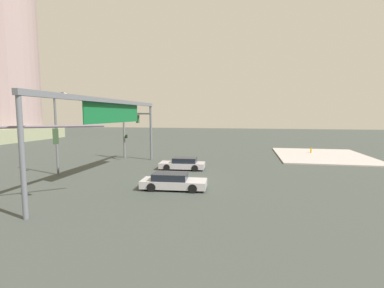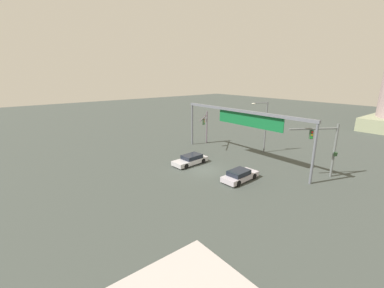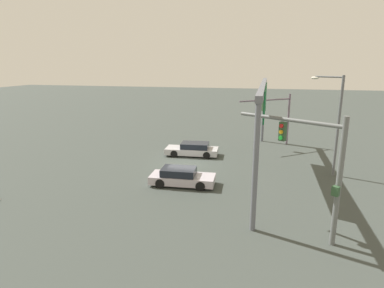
{
  "view_description": "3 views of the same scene",
  "coord_description": "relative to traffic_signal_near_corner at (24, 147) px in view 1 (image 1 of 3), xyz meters",
  "views": [
    {
      "loc": [
        -22.34,
        -5.22,
        5.5
      ],
      "look_at": [
        0.34,
        -0.79,
        3.06
      ],
      "focal_mm": 26.26,
      "sensor_mm": 36.0,
      "label": 1
    },
    {
      "loc": [
        21.16,
        -18.88,
        11.16
      ],
      "look_at": [
        -0.5,
        -1.5,
        3.43
      ],
      "focal_mm": 23.38,
      "sensor_mm": 36.0,
      "label": 2
    },
    {
      "loc": [
        25.05,
        6.56,
        8.21
      ],
      "look_at": [
        2.07,
        1.11,
        2.31
      ],
      "focal_mm": 29.93,
      "sensor_mm": 36.0,
      "label": 3
    }
  ],
  "objects": [
    {
      "name": "sedan_car_approaching",
      "position": [
        13.0,
        -6.49,
        -3.04
      ],
      "size": [
        2.11,
        4.58,
        1.21
      ],
      "rotation": [
        0.0,
        0.0,
        1.63
      ],
      "color": "#B6ADB9",
      "rests_on": "ground"
    },
    {
      "name": "sidewalk_corner",
      "position": [
        25.25,
        -22.5,
        -3.54
      ],
      "size": [
        14.27,
        11.37,
        0.15
      ],
      "primitive_type": "cube",
      "color": "#AFA6A2",
      "rests_on": "ground"
    },
    {
      "name": "traffic_signal_near_corner",
      "position": [
        0.0,
        0.0,
        0.0
      ],
      "size": [
        4.0,
        4.94,
        5.3
      ],
      "rotation": [
        0.0,
        0.0,
        -0.89
      ],
      "color": "slate",
      "rests_on": "ground"
    },
    {
      "name": "streetlamp_curved_arm",
      "position": [
        8.28,
        3.96,
        0.75
      ],
      "size": [
        1.45,
        2.21,
        7.47
      ],
      "rotation": [
        0.0,
        0.0,
        -2.11
      ],
      "color": "slate",
      "rests_on": "ground"
    },
    {
      "name": "ground_plane",
      "position": [
        8.29,
        -7.48,
        -3.62
      ],
      "size": [
        178.58,
        178.58,
        0.0
      ],
      "primitive_type": "plane",
      "color": "#3B423D"
    },
    {
      "name": "fire_hydrant_on_curb",
      "position": [
        27.29,
        -21.61,
        -3.13
      ],
      "size": [
        0.33,
        0.22,
        0.71
      ],
      "color": "gold",
      "rests_on": "sidewalk_corner"
    },
    {
      "name": "overhead_sign_gantry",
      "position": [
        8.63,
        -1.26,
        2.06
      ],
      "size": [
        20.31,
        0.43,
        6.81
      ],
      "color": "slate",
      "rests_on": "ground"
    },
    {
      "name": "sedan_car_waiting_far",
      "position": [
        5.59,
        -7.43,
        -3.04
      ],
      "size": [
        2.23,
        4.9,
        1.21
      ],
      "rotation": [
        0.0,
        0.0,
        -1.5
      ],
      "color": "#B5B3B8",
      "rests_on": "ground"
    },
    {
      "name": "traffic_signal_opposite_side",
      "position": [
        18.15,
        1.41,
        0.36
      ],
      "size": [
        3.46,
        4.82,
        6.07
      ],
      "rotation": [
        0.0,
        0.0,
        -2.14
      ],
      "color": "slate",
      "rests_on": "ground"
    }
  ]
}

